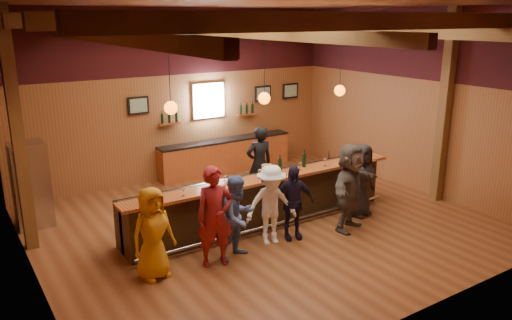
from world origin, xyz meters
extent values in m
plane|color=brown|center=(0.00, 0.00, 0.00)|extent=(9.00, 9.00, 0.00)
cube|color=brown|center=(0.00, 4.00, 2.25)|extent=(9.00, 0.04, 4.50)
cube|color=brown|center=(0.00, -4.00, 2.25)|extent=(9.00, 0.04, 4.50)
cube|color=brown|center=(-4.50, 0.00, 2.25)|extent=(0.04, 8.00, 4.50)
cube|color=brown|center=(4.50, 0.00, 2.25)|extent=(0.04, 8.00, 4.50)
cube|color=brown|center=(0.00, 0.00, 4.50)|extent=(9.00, 8.00, 0.04)
cube|color=#340E10|center=(0.00, 3.98, 3.65)|extent=(9.00, 0.01, 1.70)
cube|color=#340E10|center=(-4.48, 0.00, 3.65)|extent=(0.01, 8.00, 1.70)
cube|color=#340E10|center=(4.48, 0.00, 3.65)|extent=(0.01, 8.00, 1.70)
cube|color=brown|center=(-4.35, 1.50, 2.25)|extent=(0.22, 0.22, 4.50)
cube|color=brown|center=(4.35, -1.00, 2.25)|extent=(0.22, 0.22, 4.50)
cube|color=brown|center=(0.00, -3.00, 4.20)|extent=(8.80, 0.20, 0.25)
cube|color=brown|center=(0.00, -1.00, 4.20)|extent=(8.80, 0.20, 0.25)
cube|color=brown|center=(0.00, 1.00, 4.20)|extent=(8.80, 0.20, 0.25)
cube|color=brown|center=(0.00, 3.00, 4.20)|extent=(8.80, 0.20, 0.25)
cube|color=brown|center=(-3.00, 0.00, 3.95)|extent=(0.18, 7.80, 0.22)
cube|color=brown|center=(0.00, 0.00, 3.95)|extent=(0.18, 7.80, 0.22)
cube|color=brown|center=(3.00, 0.00, 3.95)|extent=(0.18, 7.80, 0.22)
cube|color=black|center=(0.00, 0.00, 0.53)|extent=(6.00, 0.60, 1.05)
cube|color=#90401A|center=(0.00, -0.18, 1.08)|extent=(6.30, 0.50, 0.06)
cube|color=black|center=(0.00, 0.38, 0.93)|extent=(6.00, 0.48, 0.05)
cube|color=black|center=(0.00, 0.38, 0.45)|extent=(6.00, 0.48, 0.90)
cube|color=silver|center=(2.00, 0.38, 0.88)|extent=(0.45, 0.40, 0.14)
cube|color=silver|center=(2.50, 0.38, 0.88)|extent=(0.45, 0.40, 0.14)
cylinder|color=silver|center=(0.00, -0.42, 0.15)|extent=(6.00, 0.06, 0.06)
cube|color=#90401A|center=(1.20, 3.72, 0.45)|extent=(4.00, 0.50, 0.90)
cube|color=black|center=(1.20, 3.72, 0.93)|extent=(4.00, 0.52, 0.05)
cube|color=silver|center=(0.80, 3.95, 2.05)|extent=(0.95, 0.08, 0.95)
cube|color=white|center=(0.80, 3.90, 2.05)|extent=(0.78, 0.01, 0.78)
cube|color=black|center=(-1.20, 3.94, 2.10)|extent=(0.55, 0.04, 0.45)
cube|color=silver|center=(-1.20, 3.92, 2.10)|extent=(0.45, 0.01, 0.35)
cube|color=black|center=(2.60, 3.94, 2.10)|extent=(0.55, 0.04, 0.45)
cube|color=silver|center=(2.60, 3.92, 2.10)|extent=(0.45, 0.01, 0.35)
cube|color=black|center=(3.60, 3.94, 2.10)|extent=(0.55, 0.04, 0.45)
cube|color=silver|center=(3.60, 3.92, 2.10)|extent=(0.45, 0.01, 0.35)
cube|color=#90401A|center=(-0.40, 3.88, 1.55)|extent=(0.60, 0.18, 0.04)
cylinder|color=black|center=(-0.60, 3.88, 1.70)|extent=(0.07, 0.07, 0.26)
cylinder|color=black|center=(-0.40, 3.88, 1.70)|extent=(0.07, 0.07, 0.26)
cylinder|color=black|center=(-0.20, 3.88, 1.70)|extent=(0.07, 0.07, 0.26)
cube|color=#90401A|center=(2.00, 3.88, 1.55)|extent=(0.60, 0.18, 0.04)
cylinder|color=black|center=(1.80, 3.88, 1.70)|extent=(0.07, 0.07, 0.26)
cylinder|color=black|center=(2.00, 3.88, 1.70)|extent=(0.07, 0.07, 0.26)
cylinder|color=black|center=(2.20, 3.88, 1.70)|extent=(0.07, 0.07, 0.26)
cylinder|color=black|center=(-2.00, 0.00, 3.33)|extent=(0.01, 0.01, 1.25)
sphere|color=orange|center=(-2.00, 0.00, 2.70)|extent=(0.24, 0.24, 0.24)
cylinder|color=black|center=(0.00, 0.00, 3.33)|extent=(0.01, 0.01, 1.25)
sphere|color=orange|center=(0.00, 0.00, 2.70)|extent=(0.24, 0.24, 0.24)
cylinder|color=black|center=(2.00, 0.00, 3.33)|extent=(0.01, 0.01, 1.25)
sphere|color=orange|center=(2.00, 0.00, 2.70)|extent=(0.24, 0.24, 0.24)
cube|color=silver|center=(-4.10, 2.60, 0.90)|extent=(0.70, 0.70, 1.80)
imported|color=orange|center=(-2.80, -0.86, 0.80)|extent=(0.86, 0.64, 1.60)
imported|color=maroon|center=(-1.71, -1.02, 0.91)|extent=(0.74, 0.57, 1.82)
imported|color=#526BA5|center=(-1.23, -1.00, 0.78)|extent=(0.89, 0.77, 1.57)
imported|color=white|center=(-0.40, -0.85, 0.79)|extent=(1.13, 0.82, 1.58)
imported|color=black|center=(0.08, -0.88, 0.75)|extent=(0.95, 0.64, 1.51)
imported|color=#564E45|center=(1.34, -1.17, 0.91)|extent=(1.77, 1.14, 1.83)
imported|color=black|center=(2.08, -0.72, 0.82)|extent=(0.89, 0.67, 1.63)
imported|color=black|center=(0.72, 1.26, 0.91)|extent=(0.71, 0.51, 1.82)
cylinder|color=brown|center=(-0.02, -0.15, 1.23)|extent=(0.23, 0.23, 0.25)
cylinder|color=black|center=(0.39, -0.02, 1.25)|extent=(0.08, 0.08, 0.27)
cylinder|color=black|center=(0.39, -0.02, 1.43)|extent=(0.03, 0.03, 0.09)
cylinder|color=black|center=(1.04, -0.02, 1.25)|extent=(0.08, 0.08, 0.29)
cylinder|color=black|center=(1.04, -0.02, 1.45)|extent=(0.03, 0.03, 0.10)
cylinder|color=silver|center=(-2.72, -0.19, 1.11)|extent=(0.06, 0.06, 0.01)
cylinder|color=silver|center=(-2.72, -0.19, 1.16)|extent=(0.01, 0.01, 0.09)
sphere|color=silver|center=(-2.72, -0.19, 1.24)|extent=(0.07, 0.07, 0.07)
cylinder|color=silver|center=(-1.96, -0.28, 1.11)|extent=(0.06, 0.06, 0.01)
cylinder|color=silver|center=(-1.96, -0.28, 1.16)|extent=(0.01, 0.01, 0.09)
sphere|color=silver|center=(-1.96, -0.28, 1.23)|extent=(0.07, 0.07, 0.07)
cylinder|color=silver|center=(-1.40, -0.20, 1.11)|extent=(0.07, 0.07, 0.01)
cylinder|color=silver|center=(-1.40, -0.20, 1.17)|extent=(0.01, 0.01, 0.11)
sphere|color=silver|center=(-1.40, -0.20, 1.26)|extent=(0.09, 0.09, 0.09)
cylinder|color=silver|center=(-0.99, -0.15, 1.11)|extent=(0.08, 0.08, 0.01)
cylinder|color=silver|center=(-0.99, -0.15, 1.17)|extent=(0.01, 0.01, 0.11)
sphere|color=silver|center=(-0.99, -0.15, 1.26)|extent=(0.09, 0.09, 0.09)
cylinder|color=silver|center=(-0.21, -0.18, 1.11)|extent=(0.08, 0.08, 0.01)
cylinder|color=silver|center=(-0.21, -0.18, 1.17)|extent=(0.01, 0.01, 0.11)
sphere|color=silver|center=(-0.21, -0.18, 1.26)|extent=(0.09, 0.09, 0.09)
cylinder|color=silver|center=(0.83, -0.13, 1.11)|extent=(0.06, 0.06, 0.01)
cylinder|color=silver|center=(0.83, -0.13, 1.16)|extent=(0.01, 0.01, 0.09)
sphere|color=silver|center=(0.83, -0.13, 1.23)|extent=(0.07, 0.07, 0.07)
cylinder|color=silver|center=(1.47, -0.22, 1.11)|extent=(0.07, 0.07, 0.01)
cylinder|color=silver|center=(1.47, -0.22, 1.17)|extent=(0.01, 0.01, 0.10)
sphere|color=silver|center=(1.47, -0.22, 1.25)|extent=(0.08, 0.08, 0.08)
cylinder|color=silver|center=(2.02, -0.21, 1.11)|extent=(0.06, 0.06, 0.01)
cylinder|color=silver|center=(2.02, -0.21, 1.16)|extent=(0.01, 0.01, 0.09)
sphere|color=silver|center=(2.02, -0.21, 1.23)|extent=(0.07, 0.07, 0.07)
camera|label=1|loc=(-5.50, -8.19, 4.25)|focal=35.00mm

